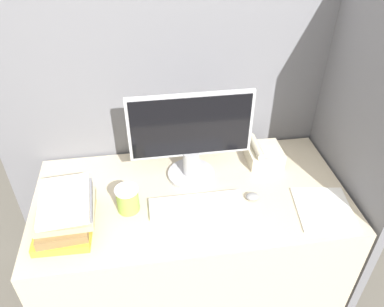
{
  "coord_description": "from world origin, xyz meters",
  "views": [
    {
      "loc": [
        -0.18,
        -0.88,
        1.91
      ],
      "look_at": [
        0.01,
        0.39,
        0.94
      ],
      "focal_mm": 35.0,
      "sensor_mm": 36.0,
      "label": 1
    }
  ],
  "objects_px": {
    "monitor": "(191,140)",
    "keyboard": "(197,205)",
    "mouse": "(252,196)",
    "coffee_cup": "(128,199)",
    "desk_telephone": "(263,154)",
    "book_stack": "(65,213)"
  },
  "relations": [
    {
      "from": "monitor",
      "to": "mouse",
      "type": "bearing_deg",
      "value": -39.1
    },
    {
      "from": "monitor",
      "to": "coffee_cup",
      "type": "relative_size",
      "value": 4.77
    },
    {
      "from": "coffee_cup",
      "to": "mouse",
      "type": "bearing_deg",
      "value": -1.9
    },
    {
      "from": "monitor",
      "to": "keyboard",
      "type": "relative_size",
      "value": 1.34
    },
    {
      "from": "keyboard",
      "to": "book_stack",
      "type": "height_order",
      "value": "book_stack"
    },
    {
      "from": "keyboard",
      "to": "book_stack",
      "type": "xyz_separation_m",
      "value": [
        -0.54,
        -0.03,
        0.07
      ]
    },
    {
      "from": "desk_telephone",
      "to": "keyboard",
      "type": "bearing_deg",
      "value": -144.49
    },
    {
      "from": "keyboard",
      "to": "coffee_cup",
      "type": "distance_m",
      "value": 0.3
    },
    {
      "from": "keyboard",
      "to": "coffee_cup",
      "type": "height_order",
      "value": "coffee_cup"
    },
    {
      "from": "mouse",
      "to": "book_stack",
      "type": "height_order",
      "value": "book_stack"
    },
    {
      "from": "coffee_cup",
      "to": "desk_telephone",
      "type": "relative_size",
      "value": 0.65
    },
    {
      "from": "book_stack",
      "to": "desk_telephone",
      "type": "distance_m",
      "value": 0.97
    },
    {
      "from": "book_stack",
      "to": "coffee_cup",
      "type": "bearing_deg",
      "value": 13.94
    },
    {
      "from": "mouse",
      "to": "desk_telephone",
      "type": "height_order",
      "value": "desk_telephone"
    },
    {
      "from": "coffee_cup",
      "to": "desk_telephone",
      "type": "distance_m",
      "value": 0.72
    },
    {
      "from": "monitor",
      "to": "mouse",
      "type": "relative_size",
      "value": 9.38
    },
    {
      "from": "mouse",
      "to": "coffee_cup",
      "type": "height_order",
      "value": "coffee_cup"
    },
    {
      "from": "monitor",
      "to": "book_stack",
      "type": "distance_m",
      "value": 0.62
    },
    {
      "from": "monitor",
      "to": "coffee_cup",
      "type": "height_order",
      "value": "monitor"
    },
    {
      "from": "monitor",
      "to": "book_stack",
      "type": "relative_size",
      "value": 1.82
    },
    {
      "from": "mouse",
      "to": "coffee_cup",
      "type": "relative_size",
      "value": 0.51
    },
    {
      "from": "desk_telephone",
      "to": "coffee_cup",
      "type": "bearing_deg",
      "value": -160.36
    }
  ]
}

